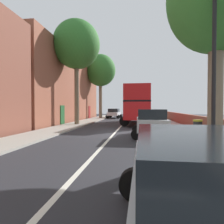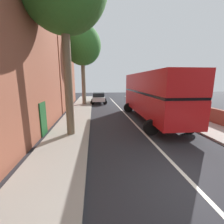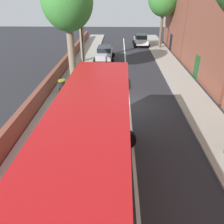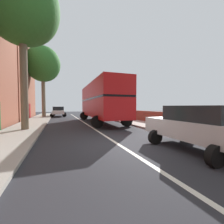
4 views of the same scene
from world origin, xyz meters
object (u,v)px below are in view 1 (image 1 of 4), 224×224
street_tree_left_0 (101,71)px  lamppost_right (214,52)px  parked_car_silver_right_2 (204,187)px  double_decker_bus (138,103)px  street_tree_left_2 (77,45)px  parked_car_white_left_1 (114,113)px  litter_bin_right (198,128)px  parked_car_silver_right_3 (151,121)px

street_tree_left_0 → lamppost_right: bearing=-70.9°
parked_car_silver_right_2 → street_tree_left_0: bearing=103.2°
double_decker_bus → street_tree_left_2: size_ratio=0.99×
lamppost_right → parked_car_white_left_1: bearing=104.1°
double_decker_bus → parked_car_white_left_1: 11.91m
double_decker_bus → parked_car_silver_right_2: bearing=-87.8°
street_tree_left_0 → street_tree_left_2: size_ratio=0.98×
street_tree_left_0 → parked_car_silver_right_2: bearing=-76.8°
double_decker_bus → lamppost_right: 16.36m
double_decker_bus → street_tree_left_0: 12.99m
double_decker_bus → parked_car_white_left_1: (-4.20, 11.05, -1.41)m
lamppost_right → litter_bin_right: bearing=79.3°
street_tree_left_0 → litter_bin_right: 24.01m
street_tree_left_2 → street_tree_left_0: bearing=89.6°
parked_car_white_left_1 → street_tree_left_0: bearing=-148.9°
street_tree_left_2 → lamppost_right: (9.04, -12.96, -4.61)m
litter_bin_right → parked_car_silver_right_2: bearing=-105.5°
parked_car_silver_right_3 → street_tree_left_2: street_tree_left_2 is taller
double_decker_bus → street_tree_left_2: bearing=-154.1°
parked_car_white_left_1 → lamppost_right: 28.12m
double_decker_bus → lamppost_right: bearing=-80.8°
parked_car_silver_right_3 → street_tree_left_0: 22.75m
parked_car_silver_right_3 → street_tree_left_2: (-7.24, 7.51, 7.43)m
parked_car_silver_right_2 → street_tree_left_0: (-7.16, 30.62, 7.20)m
parked_car_silver_right_2 → parked_car_silver_right_3: bearing=90.0°
street_tree_left_0 → street_tree_left_2: (-0.08, -12.88, 0.31)m
double_decker_bus → street_tree_left_2: 9.38m
lamppost_right → litter_bin_right: lamppost_right is taller
parked_car_white_left_1 → street_tree_left_0: 7.59m
parked_car_silver_right_3 → street_tree_left_0: (-7.16, 20.39, 7.12)m
parked_car_silver_right_2 → litter_bin_right: (2.80, 10.10, -0.28)m
parked_car_silver_right_2 → street_tree_left_2: size_ratio=0.42×
street_tree_left_0 → street_tree_left_2: 12.89m
street_tree_left_0 → litter_bin_right: bearing=-64.1°
parked_car_white_left_1 → lamppost_right: (6.80, -27.14, 2.86)m
parked_car_silver_right_3 → street_tree_left_2: 12.81m
parked_car_white_left_1 → street_tree_left_2: (-2.24, -14.18, 7.48)m
parked_car_silver_right_2 → litter_bin_right: bearing=74.5°
parked_car_white_left_1 → street_tree_left_2: 16.19m
double_decker_bus → parked_car_silver_right_3: (0.80, -10.63, -1.37)m
parked_car_silver_right_3 → litter_bin_right: bearing=-2.7°
parked_car_silver_right_2 → lamppost_right: (1.80, 4.78, 2.90)m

